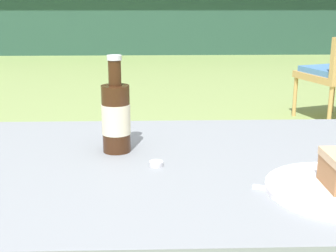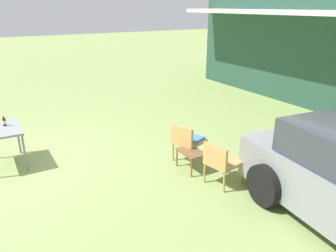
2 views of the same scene
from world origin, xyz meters
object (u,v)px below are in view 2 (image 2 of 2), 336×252
Objects in this scene: wicker_chair_cushioned at (188,140)px; cola_bottle_near at (4,122)px; patio_table at (2,132)px; garden_side_table at (191,153)px; wicker_chair_plain at (221,161)px.

cola_bottle_near is at bearing 41.71° from wicker_chair_cushioned.
patio_table is at bearing -35.34° from cola_bottle_near.
garden_side_table is 3.57m from patio_table.
patio_table reaches higher than garden_side_table.
wicker_chair_plain is at bearing 47.53° from cola_bottle_near.
wicker_chair_plain is 1.40× the size of garden_side_table.
garden_side_table is 3.59m from cola_bottle_near.
patio_table is (-1.60, -3.13, 0.23)m from wicker_chair_cushioned.
garden_side_table is (-0.70, -0.13, -0.12)m from wicker_chair_plain.
wicker_chair_plain is (1.06, -0.02, -0.00)m from wicker_chair_cushioned.
cola_bottle_near is (-0.11, 0.08, 0.15)m from patio_table.
wicker_chair_plain reaches higher than patio_table.
wicker_chair_cushioned is 0.78× the size of patio_table.
garden_side_table is at bearing 137.09° from wicker_chair_cushioned.
patio_table is at bearing -123.33° from garden_side_table.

